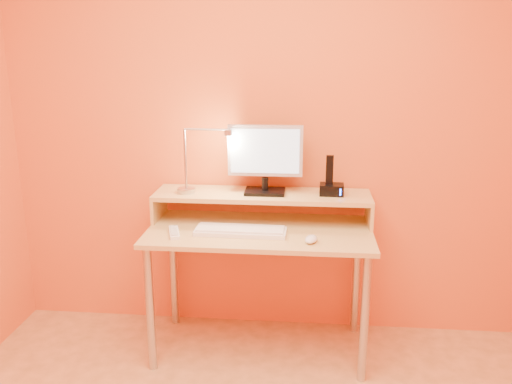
# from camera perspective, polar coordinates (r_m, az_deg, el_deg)

# --- Properties ---
(wall_back) EXTENTS (3.00, 0.04, 2.50)m
(wall_back) POSITION_cam_1_polar(r_m,az_deg,el_deg) (3.08, 0.95, 7.38)
(wall_back) COLOR orange
(wall_back) RESTS_ON floor
(desk_leg_fl) EXTENTS (0.04, 0.04, 0.69)m
(desk_leg_fl) POSITION_cam_1_polar(r_m,az_deg,el_deg) (2.92, -11.14, -12.08)
(desk_leg_fl) COLOR #B3B3B3
(desk_leg_fl) RESTS_ON floor
(desk_leg_fr) EXTENTS (0.04, 0.04, 0.69)m
(desk_leg_fr) POSITION_cam_1_polar(r_m,az_deg,el_deg) (2.82, 11.41, -13.06)
(desk_leg_fr) COLOR #B3B3B3
(desk_leg_fr) RESTS_ON floor
(desk_leg_bl) EXTENTS (0.04, 0.04, 0.69)m
(desk_leg_bl) POSITION_cam_1_polar(r_m,az_deg,el_deg) (3.35, -8.73, -8.22)
(desk_leg_bl) COLOR #B3B3B3
(desk_leg_bl) RESTS_ON floor
(desk_leg_br) EXTENTS (0.04, 0.04, 0.69)m
(desk_leg_br) POSITION_cam_1_polar(r_m,az_deg,el_deg) (3.27, 10.55, -8.91)
(desk_leg_br) COLOR #B3B3B3
(desk_leg_br) RESTS_ON floor
(desk_lower) EXTENTS (1.20, 0.60, 0.02)m
(desk_lower) POSITION_cam_1_polar(r_m,az_deg,el_deg) (2.90, 0.41, -4.18)
(desk_lower) COLOR tan
(desk_lower) RESTS_ON floor
(shelf_riser_left) EXTENTS (0.02, 0.30, 0.14)m
(shelf_riser_left) POSITION_cam_1_polar(r_m,az_deg,el_deg) (3.12, -10.22, -1.47)
(shelf_riser_left) COLOR tan
(shelf_riser_left) RESTS_ON desk_lower
(shelf_riser_right) EXTENTS (0.02, 0.30, 0.14)m
(shelf_riser_right) POSITION_cam_1_polar(r_m,az_deg,el_deg) (3.03, 11.88, -2.07)
(shelf_riser_right) COLOR tan
(shelf_riser_right) RESTS_ON desk_lower
(desk_shelf) EXTENTS (1.20, 0.30, 0.02)m
(desk_shelf) POSITION_cam_1_polar(r_m,az_deg,el_deg) (2.99, 0.66, -0.34)
(desk_shelf) COLOR tan
(desk_shelf) RESTS_ON desk_lower
(monitor_foot) EXTENTS (0.22, 0.16, 0.02)m
(monitor_foot) POSITION_cam_1_polar(r_m,az_deg,el_deg) (2.99, 0.95, 0.05)
(monitor_foot) COLOR black
(monitor_foot) RESTS_ON desk_shelf
(monitor_neck) EXTENTS (0.04, 0.04, 0.07)m
(monitor_neck) POSITION_cam_1_polar(r_m,az_deg,el_deg) (2.98, 0.96, 0.87)
(monitor_neck) COLOR black
(monitor_neck) RESTS_ON monitor_foot
(monitor_panel) EXTENTS (0.41, 0.04, 0.28)m
(monitor_panel) POSITION_cam_1_polar(r_m,az_deg,el_deg) (2.95, 0.99, 4.41)
(monitor_panel) COLOR #AFAFB9
(monitor_panel) RESTS_ON monitor_neck
(monitor_back) EXTENTS (0.37, 0.01, 0.24)m
(monitor_back) POSITION_cam_1_polar(r_m,az_deg,el_deg) (2.97, 1.02, 4.49)
(monitor_back) COLOR black
(monitor_back) RESTS_ON monitor_panel
(monitor_screen) EXTENTS (0.37, 0.01, 0.24)m
(monitor_screen) POSITION_cam_1_polar(r_m,az_deg,el_deg) (2.93, 0.96, 4.34)
(monitor_screen) COLOR #A2BDD1
(monitor_screen) RESTS_ON monitor_panel
(lamp_base) EXTENTS (0.10, 0.10, 0.02)m
(lamp_base) POSITION_cam_1_polar(r_m,az_deg,el_deg) (3.02, -7.38, 0.17)
(lamp_base) COLOR #B3B3B3
(lamp_base) RESTS_ON desk_shelf
(lamp_post) EXTENTS (0.01, 0.01, 0.33)m
(lamp_post) POSITION_cam_1_polar(r_m,az_deg,el_deg) (2.98, -7.49, 3.47)
(lamp_post) COLOR #B3B3B3
(lamp_post) RESTS_ON lamp_base
(lamp_arm) EXTENTS (0.24, 0.01, 0.01)m
(lamp_arm) POSITION_cam_1_polar(r_m,az_deg,el_deg) (2.93, -5.30, 6.60)
(lamp_arm) COLOR #B3B3B3
(lamp_arm) RESTS_ON lamp_post
(lamp_head) EXTENTS (0.04, 0.04, 0.03)m
(lamp_head) POSITION_cam_1_polar(r_m,az_deg,el_deg) (2.91, -2.96, 6.29)
(lamp_head) COLOR #B3B3B3
(lamp_head) RESTS_ON lamp_arm
(lamp_bulb) EXTENTS (0.03, 0.03, 0.00)m
(lamp_bulb) POSITION_cam_1_polar(r_m,az_deg,el_deg) (2.91, -2.95, 5.98)
(lamp_bulb) COLOR #FFEAC6
(lamp_bulb) RESTS_ON lamp_head
(phone_dock) EXTENTS (0.13, 0.11, 0.06)m
(phone_dock) POSITION_cam_1_polar(r_m,az_deg,el_deg) (2.98, 8.00, 0.27)
(phone_dock) COLOR black
(phone_dock) RESTS_ON desk_shelf
(phone_handset) EXTENTS (0.04, 0.03, 0.16)m
(phone_handset) POSITION_cam_1_polar(r_m,az_deg,el_deg) (2.95, 7.79, 2.34)
(phone_handset) COLOR black
(phone_handset) RESTS_ON phone_dock
(phone_led) EXTENTS (0.01, 0.00, 0.04)m
(phone_led) POSITION_cam_1_polar(r_m,az_deg,el_deg) (2.93, 8.92, -0.01)
(phone_led) COLOR blue
(phone_led) RESTS_ON phone_dock
(keyboard) EXTENTS (0.48, 0.16, 0.02)m
(keyboard) POSITION_cam_1_polar(r_m,az_deg,el_deg) (2.83, -1.65, -4.20)
(keyboard) COLOR white
(keyboard) RESTS_ON desk_lower
(mouse) EXTENTS (0.08, 0.11, 0.03)m
(mouse) POSITION_cam_1_polar(r_m,az_deg,el_deg) (2.71, 5.85, -4.98)
(mouse) COLOR silver
(mouse) RESTS_ON desk_lower
(remote_control) EXTENTS (0.10, 0.19, 0.02)m
(remote_control) POSITION_cam_1_polar(r_m,az_deg,el_deg) (2.85, -8.66, -4.26)
(remote_control) COLOR white
(remote_control) RESTS_ON desk_lower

